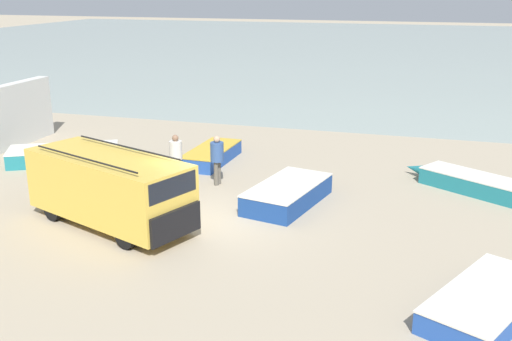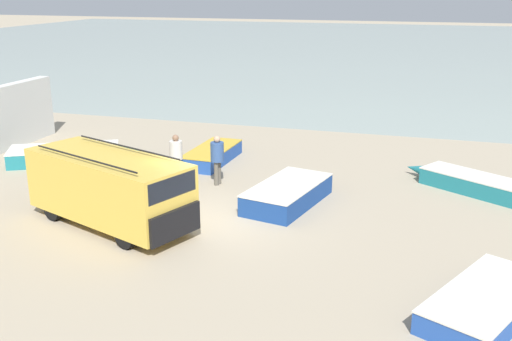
{
  "view_description": "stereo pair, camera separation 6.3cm",
  "coord_description": "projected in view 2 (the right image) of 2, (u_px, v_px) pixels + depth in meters",
  "views": [
    {
      "loc": [
        5.83,
        -15.23,
        6.65
      ],
      "look_at": [
        0.72,
        2.06,
        1.0
      ],
      "focal_mm": 42.0,
      "sensor_mm": 36.0,
      "label": 1
    },
    {
      "loc": [
        5.89,
        -15.22,
        6.65
      ],
      "look_at": [
        0.72,
        2.06,
        1.0
      ],
      "focal_mm": 42.0,
      "sensor_mm": 36.0,
      "label": 2
    }
  ],
  "objects": [
    {
      "name": "parked_van",
      "position": [
        110.0,
        187.0,
        16.93
      ],
      "size": [
        5.57,
        3.65,
        2.18
      ],
      "rotation": [
        0.0,
        0.0,
        5.91
      ],
      "color": "gold",
      "rests_on": "ground_plane"
    },
    {
      "name": "fishing_rowboat_2",
      "position": [
        289.0,
        193.0,
        18.89
      ],
      "size": [
        2.34,
        4.3,
        0.66
      ],
      "rotation": [
        0.0,
        0.0,
        1.35
      ],
      "color": "navy",
      "rests_on": "ground_plane"
    },
    {
      "name": "fisherman_0",
      "position": [
        217.0,
        156.0,
        20.4
      ],
      "size": [
        0.45,
        0.45,
        1.73
      ],
      "rotation": [
        0.0,
        0.0,
        6.12
      ],
      "color": "#5B564C",
      "rests_on": "ground_plane"
    },
    {
      "name": "fishing_rowboat_4",
      "position": [
        213.0,
        154.0,
        23.36
      ],
      "size": [
        1.43,
        4.01,
        0.56
      ],
      "rotation": [
        0.0,
        0.0,
        1.53
      ],
      "color": "#234CA3",
      "rests_on": "ground_plane"
    },
    {
      "name": "fishing_rowboat_3",
      "position": [
        68.0,
        154.0,
        23.28
      ],
      "size": [
        4.9,
        3.4,
        0.59
      ],
      "rotation": [
        0.0,
        0.0,
        0.49
      ],
      "color": "#1E757F",
      "rests_on": "ground_plane"
    },
    {
      "name": "sea_water",
      "position": [
        381.0,
        47.0,
        65.05
      ],
      "size": [
        120.0,
        80.0,
        0.01
      ],
      "primitive_type": "cube",
      "color": "#99A89E",
      "rests_on": "ground_plane"
    },
    {
      "name": "fishing_rowboat_0",
      "position": [
        479.0,
        185.0,
        19.78
      ],
      "size": [
        4.82,
        3.44,
        0.57
      ],
      "rotation": [
        0.0,
        0.0,
        2.59
      ],
      "color": "#1E757F",
      "rests_on": "ground_plane"
    },
    {
      "name": "ground_plane",
      "position": [
        212.0,
        221.0,
        17.51
      ],
      "size": [
        200.0,
        200.0,
        0.0
      ],
      "primitive_type": "plane",
      "color": "tan"
    },
    {
      "name": "fisherman_1",
      "position": [
        176.0,
        154.0,
        20.73
      ],
      "size": [
        0.44,
        0.44,
        1.68
      ],
      "rotation": [
        0.0,
        0.0,
        5.2
      ],
      "color": "#38383D",
      "rests_on": "ground_plane"
    },
    {
      "name": "fishing_rowboat_1",
      "position": [
        489.0,
        300.0,
        12.6
      ],
      "size": [
        2.97,
        4.32,
        0.52
      ],
      "rotation": [
        0.0,
        0.0,
        1.11
      ],
      "color": "#234CA3",
      "rests_on": "ground_plane"
    }
  ]
}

